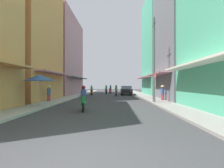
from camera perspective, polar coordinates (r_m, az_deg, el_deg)
ground_plane at (r=21.84m, az=-1.03°, el=-4.51°), size 96.30×96.30×0.00m
sidewalk_left at (r=22.55m, az=-13.56°, el=-4.22°), size 1.89×51.77×0.12m
sidewalk_right at (r=22.20m, az=11.71°, el=-4.28°), size 1.89×51.77×0.12m
building_left_mid at (r=21.50m, az=-26.56°, el=15.16°), size 7.05×8.67×14.66m
building_left_far at (r=31.82m, az=-16.71°, el=8.48°), size 7.05×12.87×12.91m
building_right_mid at (r=22.02m, az=23.03°, el=13.08°), size 7.05×8.73×13.40m
building_right_far at (r=31.30m, az=16.25°, el=11.59°), size 7.05×9.81×16.10m
motorbike_red at (r=33.45m, az=-0.51°, el=-1.83°), size 0.55×1.80×1.58m
motorbike_maroon at (r=31.07m, az=-1.86°, el=-1.95°), size 0.56×1.80×1.58m
motorbike_orange at (r=28.22m, az=-6.46°, el=-2.12°), size 0.55×1.81×1.58m
motorbike_silver at (r=26.10m, az=1.32°, el=-2.27°), size 0.55×1.81×1.58m
motorbike_green at (r=11.41m, az=-9.05°, el=-4.84°), size 0.56×1.80×1.58m
parked_car at (r=29.19m, az=4.49°, el=-1.99°), size 1.76×4.10×1.45m
pedestrian_far at (r=18.35m, az=15.65°, el=-2.47°), size 0.44×0.44×1.61m
pedestrian_midway at (r=17.65m, az=-19.37°, el=-2.55°), size 0.44×0.44×1.61m
vendor_umbrella at (r=13.98m, az=-21.95°, el=1.86°), size 2.10×2.10×2.36m
utility_pole at (r=16.43m, az=13.08°, el=7.57°), size 0.20×1.20×7.55m
street_sign_no_entry at (r=15.25m, az=13.52°, el=0.12°), size 0.07×0.60×2.65m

